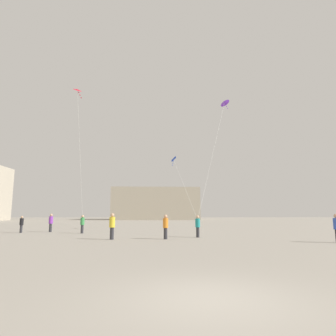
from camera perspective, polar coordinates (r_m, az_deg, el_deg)
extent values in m
plane|color=#9E9689|center=(6.78, 8.36, -24.03)|extent=(300.00, 300.00, 0.00)
sphere|color=tan|center=(21.35, 30.00, -8.12)|extent=(0.26, 0.26, 0.26)
cylinder|color=#2D2D33|center=(31.42, -26.80, -10.59)|extent=(0.24, 0.24, 0.72)
cylinder|color=black|center=(31.40, -26.72, -9.37)|extent=(0.35, 0.35, 0.63)
sphere|color=tan|center=(31.39, -26.66, -8.58)|extent=(0.24, 0.24, 0.24)
cylinder|color=#2D2D33|center=(28.58, -16.45, -11.39)|extent=(0.25, 0.25, 0.76)
cylinder|color=#388C47|center=(28.56, -16.39, -9.97)|extent=(0.36, 0.36, 0.66)
sphere|color=tan|center=(28.55, -16.35, -9.05)|extent=(0.25, 0.25, 0.25)
cylinder|color=#2D2D33|center=(22.89, 5.85, -12.41)|extent=(0.25, 0.25, 0.76)
cylinder|color=teal|center=(22.86, 5.82, -10.64)|extent=(0.36, 0.36, 0.66)
sphere|color=tan|center=(22.85, 5.80, -9.51)|extent=(0.25, 0.25, 0.25)
cylinder|color=#2D2D33|center=(31.69, -22.01, -10.79)|extent=(0.27, 0.27, 0.81)
cylinder|color=purple|center=(31.67, -21.93, -9.42)|extent=(0.39, 0.39, 0.71)
sphere|color=tan|center=(31.66, -21.88, -8.54)|extent=(0.27, 0.27, 0.27)
cylinder|color=#2D2D33|center=(21.19, -0.49, -12.70)|extent=(0.26, 0.26, 0.78)
cylinder|color=orange|center=(21.15, -0.49, -10.71)|extent=(0.38, 0.38, 0.68)
sphere|color=tan|center=(21.14, -0.48, -9.44)|extent=(0.26, 0.26, 0.26)
cylinder|color=#2D2D33|center=(21.25, -10.93, -12.47)|extent=(0.27, 0.27, 0.83)
cylinder|color=yellow|center=(21.22, -10.86, -10.38)|extent=(0.40, 0.40, 0.72)
sphere|color=tan|center=(21.21, -10.82, -9.04)|extent=(0.27, 0.27, 0.27)
pyramid|color=blue|center=(33.19, 1.05, 1.79)|extent=(0.69, 1.08, 0.59)
sphere|color=blue|center=(33.29, 1.02, 1.36)|extent=(0.10, 0.10, 0.10)
sphere|color=blue|center=(33.39, 0.95, 0.97)|extent=(0.10, 0.10, 0.10)
sphere|color=blue|center=(33.48, 0.88, 0.57)|extent=(0.10, 0.10, 0.10)
cylinder|color=silver|center=(27.86, 3.00, -3.07)|extent=(1.22, 9.95, 6.66)
cone|color=red|center=(28.09, -17.30, 14.43)|extent=(1.03, 1.01, 0.47)
sphere|color=red|center=(28.08, -17.07, 13.96)|extent=(0.10, 0.10, 0.10)
sphere|color=red|center=(28.07, -16.84, 13.50)|extent=(0.10, 0.10, 0.10)
sphere|color=red|center=(28.06, -16.61, 13.03)|extent=(0.10, 0.10, 0.10)
cylinder|color=silver|center=(27.70, -16.83, 2.34)|extent=(0.30, 2.86, 11.44)
cone|color=purple|center=(35.61, 11.02, 12.43)|extent=(1.30, 1.34, 1.04)
sphere|color=purple|center=(35.63, 11.20, 12.06)|extent=(0.10, 0.10, 0.10)
sphere|color=purple|center=(35.65, 11.38, 11.70)|extent=(0.10, 0.10, 0.10)
sphere|color=purple|center=(35.66, 11.55, 11.33)|extent=(0.10, 0.10, 0.10)
cylinder|color=silver|center=(28.67, 8.98, 3.66)|extent=(4.83, 9.61, 13.37)
cube|color=#A39984|center=(93.84, -2.48, -7.09)|extent=(26.31, 17.59, 9.65)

